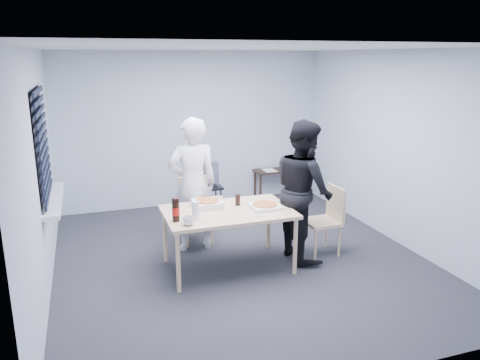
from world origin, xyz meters
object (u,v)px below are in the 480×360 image
object	(u,v)px
mug_a	(189,221)
person_white	(193,185)
dining_table	(228,215)
stool	(210,192)
backpack	(209,174)
soda_bottle	(176,210)
person_black	(303,190)
chair_right	(328,215)
side_table	(277,174)
mug_b	(219,200)
chair_far	(195,204)

from	to	relation	value
mug_a	person_white	bearing A→B (deg)	74.24
dining_table	stool	world-z (taller)	dining_table
backpack	soda_bottle	xyz separation A→B (m)	(-0.94, -2.06, 0.16)
person_white	person_black	size ratio (longest dim) A/B	1.00
chair_right	backpack	xyz separation A→B (m)	(-1.08, 1.86, 0.19)
side_table	backpack	world-z (taller)	backpack
chair_right	soda_bottle	xyz separation A→B (m)	(-2.02, -0.20, 0.35)
side_table	mug_b	size ratio (longest dim) A/B	8.05
side_table	person_black	bearing A→B (deg)	-105.69
side_table	soda_bottle	world-z (taller)	soda_bottle
person_black	dining_table	bearing A→B (deg)	91.94
person_white	side_table	distance (m)	2.66
person_white	mug_a	world-z (taller)	person_white
chair_right	person_white	distance (m)	1.80
side_table	soda_bottle	distance (m)	3.57
side_table	stool	world-z (taller)	side_table
person_white	side_table	xyz separation A→B (m)	(1.94, 1.76, -0.43)
person_black	chair_right	bearing A→B (deg)	-91.54
chair_far	chair_right	size ratio (longest dim) A/B	1.00
chair_far	mug_a	bearing A→B (deg)	-105.90
chair_right	soda_bottle	size ratio (longest dim) A/B	3.31
mug_b	side_table	bearing A→B (deg)	51.96
chair_far	person_black	size ratio (longest dim) A/B	0.50
side_table	chair_right	bearing A→B (deg)	-97.55
chair_right	mug_b	bearing A→B (deg)	169.49
chair_right	person_white	bearing A→B (deg)	156.72
person_black	backpack	size ratio (longest dim) A/B	4.61
mug_a	soda_bottle	distance (m)	0.21
mug_a	mug_b	xyz separation A→B (m)	(0.52, 0.62, -0.00)
chair_far	person_black	bearing A→B (deg)	-40.33
chair_far	soda_bottle	world-z (taller)	soda_bottle
mug_b	chair_right	bearing A→B (deg)	-10.51
person_black	mug_b	bearing A→B (deg)	76.44
dining_table	side_table	world-z (taller)	dining_table
dining_table	side_table	distance (m)	3.01
person_black	side_table	distance (m)	2.58
chair_right	dining_table	bearing A→B (deg)	-178.98
person_white	person_black	distance (m)	1.43
stool	mug_b	size ratio (longest dim) A/B	5.14
dining_table	mug_b	xyz separation A→B (m)	(-0.03, 0.28, 0.11)
soda_bottle	stool	bearing A→B (deg)	65.66
person_black	chair_far	bearing A→B (deg)	49.67
chair_far	soda_bottle	distance (m)	1.34
dining_table	mug_b	bearing A→B (deg)	95.95
person_black	side_table	size ratio (longest dim) A/B	2.20
dining_table	stool	bearing A→B (deg)	81.54
soda_bottle	backpack	bearing A→B (deg)	65.53
dining_table	person_white	size ratio (longest dim) A/B	0.85
stool	soda_bottle	xyz separation A→B (m)	(-0.94, -2.07, 0.46)
chair_right	stool	bearing A→B (deg)	119.98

